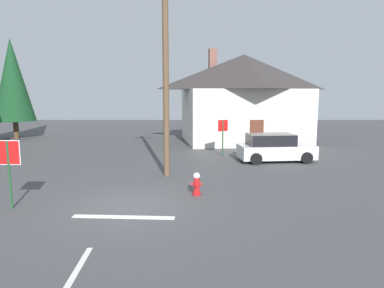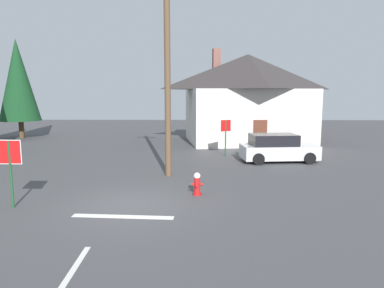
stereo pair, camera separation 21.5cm
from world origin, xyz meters
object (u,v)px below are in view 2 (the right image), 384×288
at_px(house, 247,97).
at_px(pine_tree_tall_left, 18,80).
at_px(fire_hydrant, 197,184).
at_px(stop_sign_far, 226,130).
at_px(parked_car, 277,148).
at_px(stop_sign_near, 10,159).
at_px(utility_pole, 167,65).

bearing_deg(house, pine_tree_tall_left, 174.53).
xyz_separation_m(fire_hydrant, stop_sign_far, (1.71, 8.30, 1.18)).
bearing_deg(parked_car, stop_sign_near, -142.16).
relative_size(utility_pole, parked_car, 2.25).
height_order(utility_pole, house, utility_pole).
height_order(fire_hydrant, stop_sign_far, stop_sign_far).
distance_m(utility_pole, house, 13.15).
distance_m(stop_sign_far, pine_tree_tall_left, 19.39).
relative_size(fire_hydrant, pine_tree_tall_left, 0.10).
xyz_separation_m(stop_sign_near, utility_pole, (4.81, 4.65, 3.42)).
height_order(utility_pole, pine_tree_tall_left, utility_pole).
relative_size(utility_pole, house, 0.91).
bearing_deg(stop_sign_far, house, 71.85).
distance_m(fire_hydrant, house, 15.87).
relative_size(stop_sign_near, stop_sign_far, 1.02).
height_order(stop_sign_far, pine_tree_tall_left, pine_tree_tall_left).
bearing_deg(pine_tree_tall_left, utility_pole, -44.60).
height_order(stop_sign_near, fire_hydrant, stop_sign_near).
height_order(house, pine_tree_tall_left, pine_tree_tall_left).
distance_m(fire_hydrant, parked_car, 8.10).
xyz_separation_m(stop_sign_near, house, (10.08, 16.61, 1.93)).
xyz_separation_m(stop_sign_far, pine_tree_tall_left, (-17.05, 8.60, 3.36)).
xyz_separation_m(stop_sign_near, fire_hydrant, (6.16, 1.56, -1.22)).
distance_m(fire_hydrant, utility_pole, 5.74).
distance_m(fire_hydrant, pine_tree_tall_left, 23.27).
relative_size(stop_sign_far, house, 0.21).
height_order(house, parked_car, house).
bearing_deg(stop_sign_near, stop_sign_far, 51.43).
bearing_deg(pine_tree_tall_left, stop_sign_near, -63.53).
bearing_deg(utility_pole, stop_sign_near, -135.94).
height_order(stop_sign_near, parked_car, stop_sign_near).
xyz_separation_m(utility_pole, stop_sign_far, (3.06, 5.21, -3.46)).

